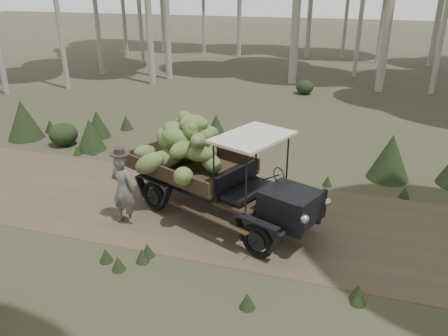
{
  "coord_description": "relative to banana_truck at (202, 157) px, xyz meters",
  "views": [
    {
      "loc": [
        3.26,
        -8.59,
        5.03
      ],
      "look_at": [
        0.62,
        -0.2,
        1.25
      ],
      "focal_mm": 35.0,
      "sensor_mm": 36.0,
      "label": 1
    }
  ],
  "objects": [
    {
      "name": "farmer",
      "position": [
        -1.5,
        -1.02,
        -0.52
      ],
      "size": [
        0.65,
        0.5,
        1.78
      ],
      "rotation": [
        0.0,
        0.0,
        2.98
      ],
      "color": "#615D58",
      "rests_on": "ground"
    },
    {
      "name": "banana_truck",
      "position": [
        0.0,
        0.0,
        0.0
      ],
      "size": [
        4.92,
        3.22,
        2.36
      ],
      "rotation": [
        0.0,
        0.0,
        -0.39
      ],
      "color": "black",
      "rests_on": "ground"
    },
    {
      "name": "dirt_track",
      "position": [
        -0.05,
        0.0,
        -1.36
      ],
      "size": [
        70.0,
        4.0,
        0.01
      ],
      "primitive_type": "cube",
      "color": "brown",
      "rests_on": "ground"
    },
    {
      "name": "ground",
      "position": [
        -0.05,
        0.0,
        -1.36
      ],
      "size": [
        120.0,
        120.0,
        0.0
      ],
      "primitive_type": "plane",
      "color": "#473D2B",
      "rests_on": "ground"
    },
    {
      "name": "undergrowth",
      "position": [
        -1.39,
        -1.9,
        -0.83
      ],
      "size": [
        21.53,
        25.04,
        1.33
      ],
      "color": "#233319",
      "rests_on": "ground"
    }
  ]
}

